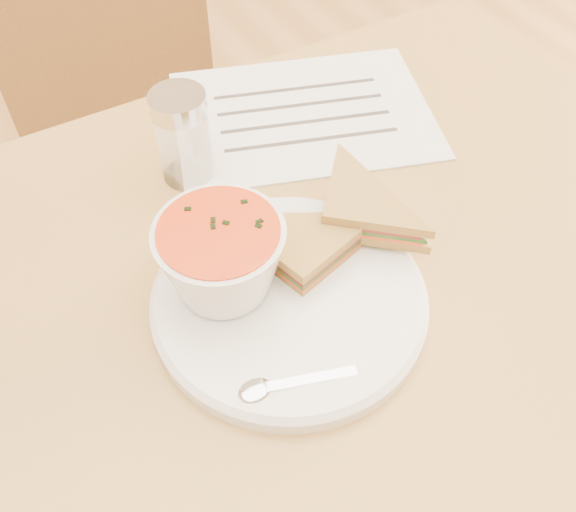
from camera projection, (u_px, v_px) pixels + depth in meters
floor at (294, 510)px, 1.24m from camera, size 5.00×6.00×0.01m
dining_table at (295, 427)px, 0.95m from camera, size 1.00×0.70×0.75m
chair_far at (120, 190)px, 1.18m from camera, size 0.50×0.50×0.87m
plate at (289, 301)px, 0.62m from camera, size 0.33×0.33×0.02m
soup_bowl at (222, 261)px, 0.59m from camera, size 0.15×0.15×0.08m
sandwich_half_a at (303, 290)px, 0.60m from camera, size 0.14×0.14×0.04m
sandwich_half_b at (321, 228)px, 0.63m from camera, size 0.15×0.15×0.03m
spoon at (308, 380)px, 0.56m from camera, size 0.16×0.08×0.01m
paper_menu at (303, 114)px, 0.82m from camera, size 0.38×0.33×0.00m
condiment_shaker at (183, 137)px, 0.71m from camera, size 0.08×0.08×0.11m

